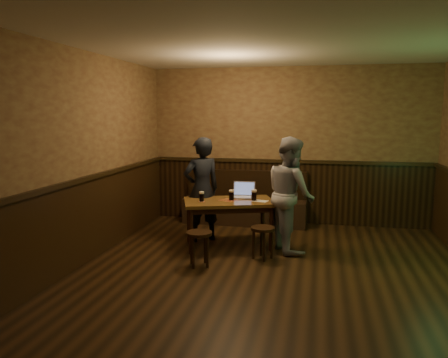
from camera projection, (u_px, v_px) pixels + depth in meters
room at (272, 180)px, 5.18m from camera, size 5.04×6.04×2.84m
bench at (245, 206)px, 7.91m from camera, size 2.20×0.50×0.95m
pub_table at (229, 206)px, 6.49m from camera, size 1.49×1.14×0.71m
stool_left at (199, 239)px, 5.68m from camera, size 0.44×0.44×0.46m
stool_right at (263, 234)px, 5.96m from camera, size 0.41×0.41×0.44m
pint_left at (202, 197)px, 6.37m from camera, size 0.10×0.10×0.15m
pint_mid at (232, 195)px, 6.47m from camera, size 0.10×0.10×0.16m
pint_right at (254, 195)px, 6.45m from camera, size 0.11×0.11×0.16m
laptop at (244, 193)px, 6.70m from camera, size 0.35×0.28×0.24m
menu at (260, 201)px, 6.42m from camera, size 0.25×0.20×0.00m
person_suit at (202, 190)px, 6.76m from camera, size 0.71×0.67×1.62m
person_grey at (290, 194)px, 6.29m from camera, size 0.91×1.00×1.66m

